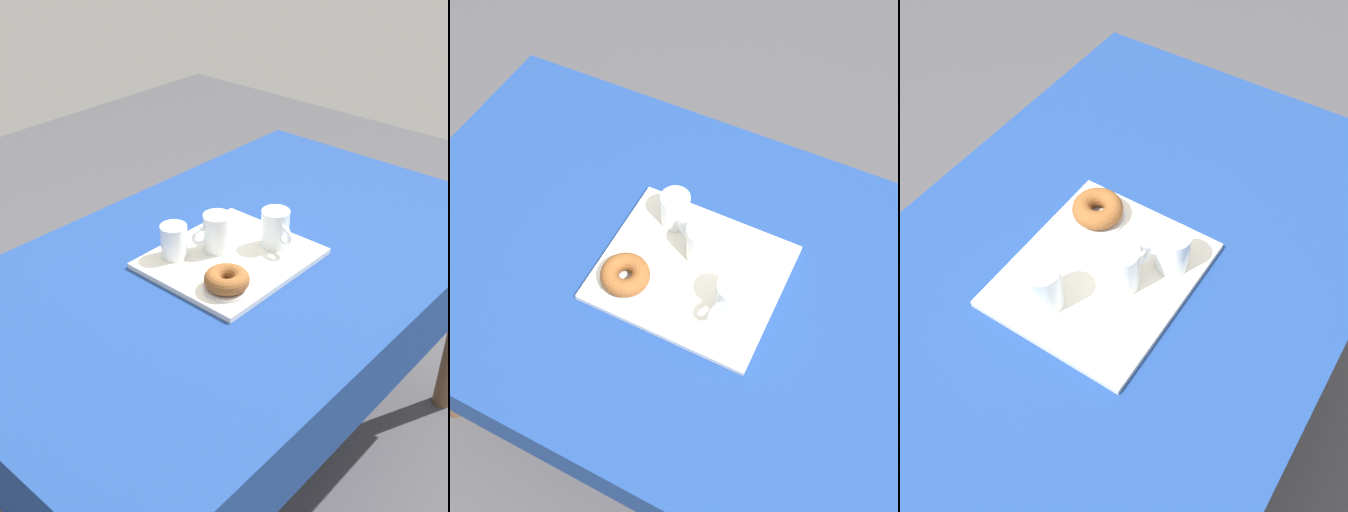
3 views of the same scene
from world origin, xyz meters
TOP-DOWN VIEW (x-y plane):
  - ground_plane at (0.00, 0.00)m, footprint 6.00×6.00m
  - dining_table at (0.00, 0.00)m, footprint 1.55×0.93m
  - serving_tray at (0.03, 0.00)m, footprint 0.39×0.34m
  - tea_mug_left at (-0.09, 0.05)m, footprint 0.07×0.11m
  - tea_mug_right at (0.03, -0.05)m, footprint 0.11×0.07m
  - water_glass_near at (0.12, -0.11)m, footprint 0.07×0.07m
  - donut_plate_left at (0.15, 0.09)m, footprint 0.11×0.11m
  - sugar_donut_left at (0.15, 0.09)m, footprint 0.11×0.11m

SIDE VIEW (x-z plane):
  - ground_plane at x=0.00m, z-range 0.00..0.00m
  - dining_table at x=0.00m, z-range 0.30..1.07m
  - serving_tray at x=0.03m, z-range 0.77..0.79m
  - donut_plate_left at x=0.15m, z-range 0.79..0.79m
  - sugar_donut_left at x=0.15m, z-range 0.79..0.83m
  - water_glass_near at x=0.12m, z-range 0.78..0.87m
  - tea_mug_left at x=-0.09m, z-range 0.78..0.88m
  - tea_mug_right at x=0.03m, z-range 0.78..0.88m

